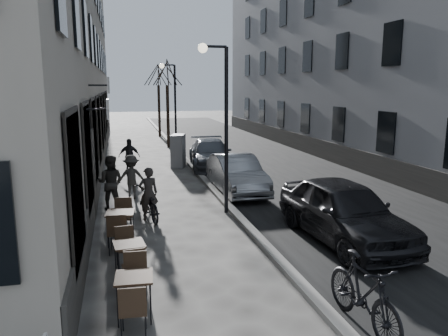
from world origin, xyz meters
name	(u,v)px	position (x,y,z in m)	size (l,w,h in m)	color
ground	(306,305)	(0.00, 0.00, 0.00)	(120.00, 120.00, 0.00)	#373532
road	(251,157)	(3.85, 16.00, 0.00)	(7.30, 60.00, 0.00)	black
kerb	(185,159)	(0.20, 16.00, 0.06)	(0.25, 60.00, 0.12)	slate
building_right	(347,10)	(9.50, 16.50, 8.00)	(4.00, 35.00, 16.00)	gray
streetlamp_near	(221,111)	(-0.17, 6.00, 3.16)	(0.90, 0.28, 5.09)	black
streetlamp_far	(172,99)	(-0.17, 18.00, 3.16)	(0.90, 0.28, 5.09)	black
tree_near	(167,73)	(-0.10, 21.00, 4.66)	(2.40, 2.40, 5.70)	black
tree_far	(158,75)	(-0.10, 27.00, 4.66)	(2.40, 2.40, 5.70)	black
bistro_set_a	(134,293)	(-3.01, 0.26, 0.47)	(0.67, 1.56, 0.91)	black
bistro_set_b	(129,257)	(-3.05, 1.91, 0.45)	(0.68, 1.53, 0.88)	black
bistro_set_c	(121,224)	(-3.20, 3.97, 0.50)	(0.74, 1.69, 0.98)	black
utility_cabinet	(178,151)	(-0.41, 14.03, 0.79)	(0.58, 1.05, 1.57)	slate
bicycle	(149,204)	(-2.38, 5.84, 0.48)	(0.64, 1.83, 0.96)	black
cyclist_rider	(148,193)	(-2.38, 5.84, 0.79)	(0.57, 0.38, 1.57)	black
pedestrian_near	(111,182)	(-3.47, 7.22, 0.87)	(0.85, 0.66, 1.74)	#282622
pedestrian_mid	(132,177)	(-2.79, 8.40, 0.77)	(1.00, 0.57, 1.54)	#2D2A27
pedestrian_far	(129,156)	(-2.76, 12.90, 0.79)	(0.93, 0.39, 1.58)	black
car_near	(344,211)	(2.30, 2.89, 0.78)	(1.85, 4.60, 1.57)	black
car_mid	(236,174)	(1.00, 8.48, 0.68)	(1.45, 4.16, 1.37)	gray
car_far	(211,154)	(1.05, 13.37, 0.67)	(1.88, 4.63, 1.34)	#3D4148
moped	(364,293)	(0.58, -0.91, 0.60)	(0.57, 2.00, 1.20)	black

